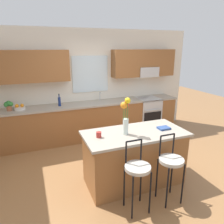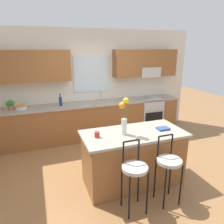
# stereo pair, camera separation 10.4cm
# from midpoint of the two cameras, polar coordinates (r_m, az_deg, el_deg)

# --- Properties ---
(ground_plane) EXTENTS (14.00, 14.00, 0.00)m
(ground_plane) POSITION_cam_midpoint_polar(r_m,az_deg,el_deg) (4.25, 1.60, -15.13)
(ground_plane) COLOR olive
(back_wall_assembly) EXTENTS (5.60, 0.50, 2.70)m
(back_wall_assembly) POSITION_cam_midpoint_polar(r_m,az_deg,el_deg) (5.54, -6.04, 9.11)
(back_wall_assembly) COLOR silver
(back_wall_assembly) RESTS_ON ground
(counter_run) EXTENTS (4.56, 0.64, 0.92)m
(counter_run) POSITION_cam_midpoint_polar(r_m,az_deg,el_deg) (5.51, -5.20, -2.10)
(counter_run) COLOR brown
(counter_run) RESTS_ON ground
(sink_faucet) EXTENTS (0.02, 0.13, 0.23)m
(sink_faucet) POSITION_cam_midpoint_polar(r_m,az_deg,el_deg) (5.54, -3.78, 4.43)
(sink_faucet) COLOR #B7BABC
(sink_faucet) RESTS_ON counter_run
(oven_range) EXTENTS (0.60, 0.64, 0.92)m
(oven_range) POSITION_cam_midpoint_polar(r_m,az_deg,el_deg) (6.06, 8.85, -0.50)
(oven_range) COLOR #B7BABC
(oven_range) RESTS_ON ground
(kitchen_island) EXTENTS (1.70, 0.82, 0.92)m
(kitchen_island) POSITION_cam_midpoint_polar(r_m,az_deg,el_deg) (3.72, 5.15, -11.95)
(kitchen_island) COLOR brown
(kitchen_island) RESTS_ON ground
(bar_stool_near) EXTENTS (0.36, 0.36, 1.04)m
(bar_stool_near) POSITION_cam_midpoint_polar(r_m,az_deg,el_deg) (3.05, 5.78, -15.32)
(bar_stool_near) COLOR black
(bar_stool_near) RESTS_ON ground
(bar_stool_middle) EXTENTS (0.36, 0.36, 1.04)m
(bar_stool_middle) POSITION_cam_midpoint_polar(r_m,az_deg,el_deg) (3.31, 14.55, -13.07)
(bar_stool_middle) COLOR black
(bar_stool_middle) RESTS_ON ground
(flower_vase) EXTENTS (0.16, 0.15, 0.61)m
(flower_vase) POSITION_cam_midpoint_polar(r_m,az_deg,el_deg) (3.32, 2.78, -0.13)
(flower_vase) COLOR silver
(flower_vase) RESTS_ON kitchen_island
(mug_ceramic) EXTENTS (0.08, 0.08, 0.09)m
(mug_ceramic) POSITION_cam_midpoint_polar(r_m,az_deg,el_deg) (3.32, -4.45, -6.05)
(mug_ceramic) COLOR #A52D28
(mug_ceramic) RESTS_ON kitchen_island
(cookbook) EXTENTS (0.20, 0.15, 0.03)m
(cookbook) POSITION_cam_midpoint_polar(r_m,az_deg,el_deg) (3.74, 12.90, -4.21)
(cookbook) COLOR navy
(cookbook) RESTS_ON kitchen_island
(fruit_bowl_oranges) EXTENTS (0.24, 0.24, 0.13)m
(fruit_bowl_oranges) POSITION_cam_midpoint_polar(r_m,az_deg,el_deg) (5.19, -23.96, 1.03)
(fruit_bowl_oranges) COLOR silver
(fruit_bowl_oranges) RESTS_ON counter_run
(bottle_olive_oil) EXTENTS (0.06, 0.06, 0.29)m
(bottle_olive_oil) POSITION_cam_midpoint_polar(r_m,az_deg,el_deg) (5.19, -14.44, 2.79)
(bottle_olive_oil) COLOR navy
(bottle_olive_oil) RESTS_ON counter_run
(potted_plant_small) EXTENTS (0.19, 0.13, 0.22)m
(potted_plant_small) POSITION_cam_midpoint_polar(r_m,az_deg,el_deg) (5.19, -26.43, 1.67)
(potted_plant_small) COLOR #9E5B3D
(potted_plant_small) RESTS_ON counter_run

